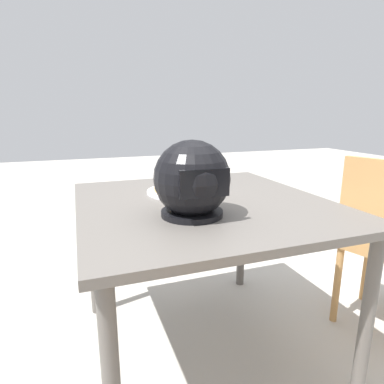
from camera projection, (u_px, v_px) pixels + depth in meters
The scene contains 6 objects.
ground_plane at pixel (202, 348), 1.57m from camera, with size 14.00×14.00×0.00m, color #B2ADA3.
dining_table at pixel (203, 218), 1.41m from camera, with size 1.03×1.08×0.74m.
pizza_plate at pixel (182, 191), 1.53m from camera, with size 0.32×0.32×0.01m, color white.
pizza at pixel (182, 188), 1.52m from camera, with size 0.26×0.26×0.05m.
motorcycle_helmet at pixel (192, 180), 1.16m from camera, with size 0.28×0.28×0.28m.
drinking_glass at pixel (198, 167), 1.85m from camera, with size 0.07×0.07×0.13m, color silver.
Camera 1 is at (0.50, 1.25, 1.10)m, focal length 30.43 mm.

